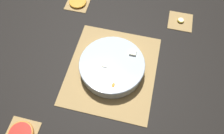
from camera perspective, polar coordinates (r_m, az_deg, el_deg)
name	(u,v)px	position (r m, az deg, el deg)	size (l,w,h in m)	color
ground_plane	(112,70)	(0.99, 0.00, -0.82)	(6.00, 6.00, 0.00)	black
bamboo_mat_center	(112,70)	(0.98, 0.00, -0.74)	(0.44, 0.39, 0.01)	#A8844C
coaster_mat_near_right	(180,21)	(1.20, 17.43, 11.34)	(0.12, 0.12, 0.01)	#A8844C
coaster_mat_far_left	(21,134)	(0.95, -22.61, -15.91)	(0.12, 0.12, 0.01)	#A8844C
coaster_mat_far_right	(78,3)	(1.25, -8.90, 16.20)	(0.12, 0.12, 0.01)	#A8844C
fruit_salad_bowl	(112,66)	(0.95, 0.02, 0.29)	(0.29, 0.29, 0.07)	silver
orange_slice_whole	(78,2)	(1.24, -8.95, 16.46)	(0.09, 0.09, 0.01)	orange
banana_coin_single	(181,20)	(1.19, 17.53, 11.57)	(0.03, 0.03, 0.01)	#F7EFC6
grapefruit_slice	(20,134)	(0.94, -22.80, -15.78)	(0.10, 0.10, 0.01)	red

